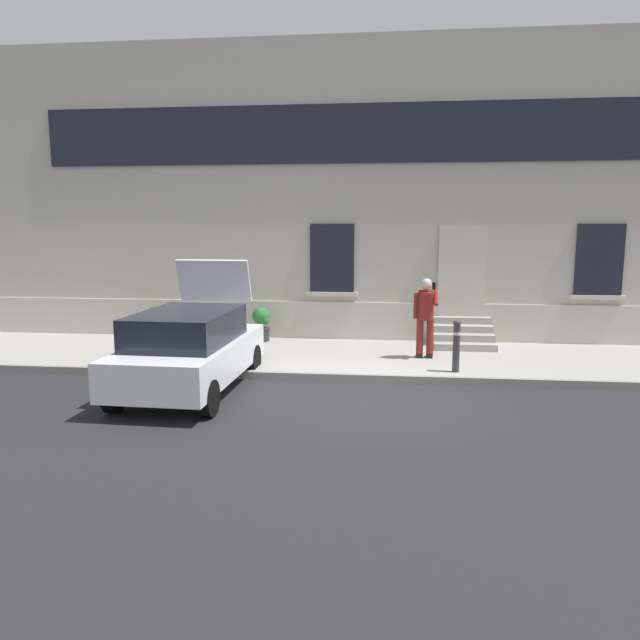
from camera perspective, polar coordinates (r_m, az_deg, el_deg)
name	(u,v)px	position (r m, az deg, el deg)	size (l,w,h in m)	color
ground_plane	(373,396)	(10.80, 5.10, -7.20)	(80.00, 80.00, 0.00)	#232326
sidewalk	(376,358)	(13.50, 5.38, -3.59)	(24.00, 3.60, 0.15)	#99968E
curb_edge	(375,379)	(11.69, 5.21, -5.57)	(24.00, 0.12, 0.15)	gray
building_facade	(380,197)	(15.68, 5.76, 11.58)	(24.00, 1.52, 7.50)	#B2AD9E
entrance_stoop	(462,335)	(14.84, 13.38, -1.41)	(1.42, 1.28, 0.64)	#9E998E
hatchback_car_white	(190,348)	(11.12, -12.25, -2.66)	(1.90, 4.12, 2.34)	white
bollard_near_person	(456,344)	(12.03, 12.86, -2.23)	(0.15, 0.15, 1.04)	#333338
person_on_phone	(426,313)	(13.07, 10.02, 0.69)	(0.51, 0.49, 1.75)	maroon
planter_terracotta	(156,322)	(15.54, -15.39, -0.23)	(0.44, 0.44, 0.86)	#B25B38
planter_charcoal	(261,323)	(14.97, -5.60, -0.29)	(0.44, 0.44, 0.86)	#2D2D30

